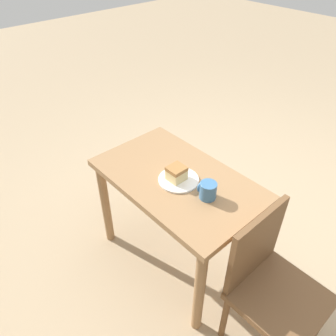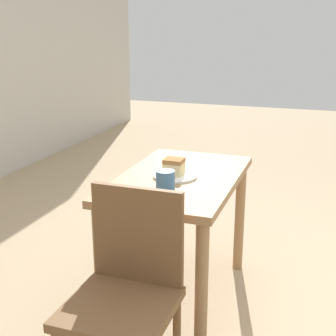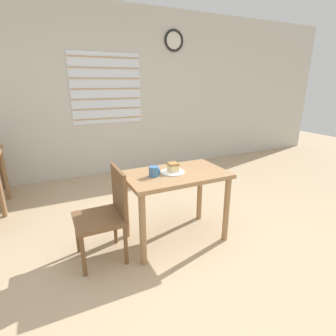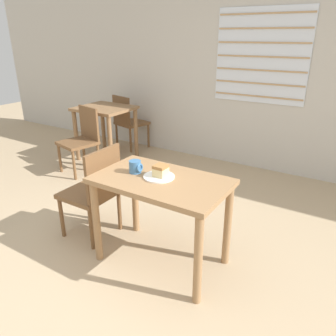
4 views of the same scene
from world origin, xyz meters
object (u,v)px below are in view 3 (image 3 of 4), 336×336
(cake_slice, at_px, (173,167))
(dining_table_near, at_px, (176,185))
(coffee_mug, at_px, (154,171))
(plate, at_px, (173,172))
(chair_near_window, at_px, (106,212))

(cake_slice, bearing_deg, dining_table_near, -51.32)
(dining_table_near, xyz_separation_m, coffee_mug, (-0.23, -0.00, 0.18))
(dining_table_near, distance_m, plate, 0.14)
(dining_table_near, height_order, plate, plate)
(dining_table_near, bearing_deg, coffee_mug, -178.84)
(dining_table_near, relative_size, coffee_mug, 9.95)
(dining_table_near, relative_size, plate, 4.26)
(plate, bearing_deg, cake_slice, 50.39)
(plate, xyz_separation_m, cake_slice, (0.01, 0.01, 0.05))
(chair_near_window, bearing_deg, cake_slice, 92.01)
(chair_near_window, height_order, plate, chair_near_window)
(dining_table_near, distance_m, coffee_mug, 0.29)
(dining_table_near, bearing_deg, cake_slice, 128.68)
(coffee_mug, bearing_deg, plate, 5.39)
(plate, height_order, coffee_mug, coffee_mug)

